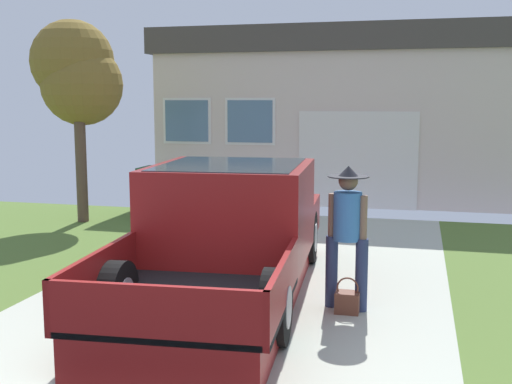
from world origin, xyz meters
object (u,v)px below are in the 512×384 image
object	(u,v)px
front_yard_tree	(77,74)
wheeled_trash_bin	(156,190)
person_with_hat	(347,226)
handbag	(347,301)
pickup_truck	(231,234)
house_with_garage	(343,113)

from	to	relation	value
front_yard_tree	wheeled_trash_bin	bearing A→B (deg)	22.46
person_with_hat	front_yard_tree	size ratio (longest dim) A/B	0.42
handbag	front_yard_tree	xyz separation A→B (m)	(-6.08, 4.64, 2.88)
pickup_truck	wheeled_trash_bin	world-z (taller)	pickup_truck
handbag	person_with_hat	bearing A→B (deg)	102.66
house_with_garage	wheeled_trash_bin	distance (m)	6.07
pickup_truck	wheeled_trash_bin	distance (m)	5.54
person_with_hat	wheeled_trash_bin	size ratio (longest dim) A/B	1.61
person_with_hat	front_yard_tree	xyz separation A→B (m)	(-6.05, 4.48, 2.01)
person_with_hat	wheeled_trash_bin	bearing A→B (deg)	-35.05
house_with_garage	handbag	bearing A→B (deg)	-82.82
house_with_garage	pickup_truck	bearing A→B (deg)	-92.14
pickup_truck	wheeled_trash_bin	bearing A→B (deg)	118.98
person_with_hat	handbag	xyz separation A→B (m)	(0.04, -0.16, -0.87)
handbag	wheeled_trash_bin	xyz separation A→B (m)	(-4.66, 5.22, 0.44)
pickup_truck	house_with_garage	distance (m)	9.52
handbag	front_yard_tree	world-z (taller)	front_yard_tree
pickup_truck	handbag	world-z (taller)	pickup_truck
handbag	wheeled_trash_bin	distance (m)	7.02
wheeled_trash_bin	front_yard_tree	bearing A→B (deg)	-157.54
house_with_garage	wheeled_trash_bin	xyz separation A→B (m)	(-3.40, -4.78, -1.55)
handbag	wheeled_trash_bin	size ratio (longest dim) A/B	0.40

